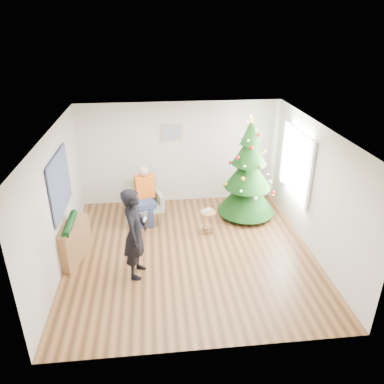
{
  "coord_description": "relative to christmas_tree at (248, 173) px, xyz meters",
  "views": [
    {
      "loc": [
        -0.66,
        -6.44,
        4.42
      ],
      "look_at": [
        0.1,
        0.6,
        1.1
      ],
      "focal_mm": 35.0,
      "sensor_mm": 36.0,
      "label": 1
    }
  ],
  "objects": [
    {
      "name": "console",
      "position": [
        -3.84,
        -1.43,
        -0.72
      ],
      "size": [
        0.57,
        1.04,
        0.8
      ],
      "primitive_type": "cube",
      "rotation": [
        0.0,
        0.0,
        -0.29
      ],
      "color": "brown",
      "rests_on": "floor"
    },
    {
      "name": "standing_man",
      "position": [
        -2.57,
        -2.04,
        -0.23
      ],
      "size": [
        0.54,
        0.72,
        1.76
      ],
      "primitive_type": "imported",
      "rotation": [
        0.0,
        0.0,
        1.37
      ],
      "color": "black",
      "rests_on": "floor"
    },
    {
      "name": "window_panel",
      "position": [
        0.96,
        -0.46,
        0.38
      ],
      "size": [
        0.04,
        1.3,
        1.4
      ],
      "primitive_type": "cube",
      "color": "white",
      "rests_on": "wall_right"
    },
    {
      "name": "floor",
      "position": [
        -1.51,
        -1.46,
        -1.12
      ],
      "size": [
        5.0,
        5.0,
        0.0
      ],
      "primitive_type": "plane",
      "color": "brown",
      "rests_on": "ground"
    },
    {
      "name": "wall_back",
      "position": [
        -1.51,
        1.04,
        0.18
      ],
      "size": [
        5.0,
        0.0,
        5.0
      ],
      "primitive_type": "plane",
      "rotation": [
        1.57,
        0.0,
        0.0
      ],
      "color": "silver",
      "rests_on": "floor"
    },
    {
      "name": "armchair",
      "position": [
        -2.44,
        0.05,
        -0.74
      ],
      "size": [
        0.91,
        0.87,
        1.01
      ],
      "rotation": [
        0.0,
        0.0,
        0.27
      ],
      "color": "gray",
      "rests_on": "floor"
    },
    {
      "name": "stool",
      "position": [
        -1.05,
        -0.71,
        -0.84
      ],
      "size": [
        0.36,
        0.36,
        0.53
      ],
      "rotation": [
        0.0,
        0.0,
        0.38
      ],
      "color": "brown",
      "rests_on": "floor"
    },
    {
      "name": "game_controller",
      "position": [
        -2.38,
        -2.07,
        0.06
      ],
      "size": [
        0.06,
        0.13,
        0.04
      ],
      "primitive_type": "cube",
      "rotation": [
        0.0,
        0.0,
        -0.2
      ],
      "color": "white",
      "rests_on": "standing_man"
    },
    {
      "name": "curtains",
      "position": [
        0.93,
        -0.46,
        0.38
      ],
      "size": [
        0.05,
        1.75,
        1.5
      ],
      "color": "white",
      "rests_on": "wall_right"
    },
    {
      "name": "wall_right",
      "position": [
        0.99,
        -1.46,
        0.18
      ],
      "size": [
        0.0,
        5.0,
        5.0
      ],
      "primitive_type": "plane",
      "rotation": [
        1.57,
        0.0,
        -1.57
      ],
      "color": "silver",
      "rests_on": "floor"
    },
    {
      "name": "christmas_tree",
      "position": [
        0.0,
        0.0,
        0.0
      ],
      "size": [
        1.37,
        1.37,
        2.48
      ],
      "rotation": [
        0.0,
        0.0,
        -0.26
      ],
      "color": "#3F2816",
      "rests_on": "floor"
    },
    {
      "name": "tapestry",
      "position": [
        -3.97,
        -1.16,
        0.43
      ],
      "size": [
        0.03,
        1.5,
        1.15
      ],
      "primitive_type": "cube",
      "color": "black",
      "rests_on": "wall_left"
    },
    {
      "name": "wall_front",
      "position": [
        -1.51,
        -3.96,
        0.18
      ],
      "size": [
        5.0,
        0.0,
        5.0
      ],
      "primitive_type": "plane",
      "rotation": [
        -1.57,
        0.0,
        0.0
      ],
      "color": "silver",
      "rests_on": "floor"
    },
    {
      "name": "wall_left",
      "position": [
        -4.01,
        -1.46,
        0.18
      ],
      "size": [
        0.0,
        5.0,
        5.0
      ],
      "primitive_type": "plane",
      "rotation": [
        1.57,
        0.0,
        1.57
      ],
      "color": "silver",
      "rests_on": "floor"
    },
    {
      "name": "laptop",
      "position": [
        -1.05,
        -0.71,
        -0.57
      ],
      "size": [
        0.34,
        0.34,
        0.02
      ],
      "primitive_type": "imported",
      "rotation": [
        0.0,
        0.0,
        0.72
      ],
      "color": "silver",
      "rests_on": "stool"
    },
    {
      "name": "seated_person",
      "position": [
        -2.42,
        -0.01,
        -0.43
      ],
      "size": [
        0.51,
        0.68,
        1.33
      ],
      "rotation": [
        0.0,
        0.0,
        0.27
      ],
      "color": "navy",
      "rests_on": "armchair"
    },
    {
      "name": "ceiling",
      "position": [
        -1.51,
        -1.46,
        1.48
      ],
      "size": [
        5.0,
        5.0,
        0.0
      ],
      "primitive_type": "plane",
      "rotation": [
        3.14,
        0.0,
        0.0
      ],
      "color": "white",
      "rests_on": "wall_back"
    },
    {
      "name": "framed_picture",
      "position": [
        -1.71,
        1.0,
        0.73
      ],
      "size": [
        0.52,
        0.05,
        0.42
      ],
      "color": "tan",
      "rests_on": "wall_back"
    },
    {
      "name": "garland",
      "position": [
        -3.84,
        -1.43,
        -0.3
      ],
      "size": [
        0.14,
        0.9,
        0.14
      ],
      "primitive_type": "cylinder",
      "rotation": [
        1.57,
        0.0,
        0.0
      ],
      "color": "black",
      "rests_on": "console"
    }
  ]
}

